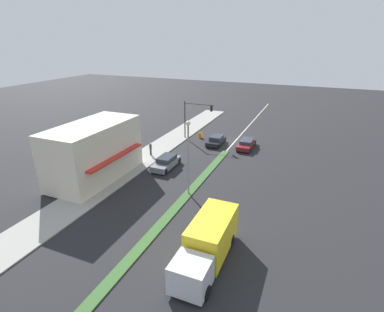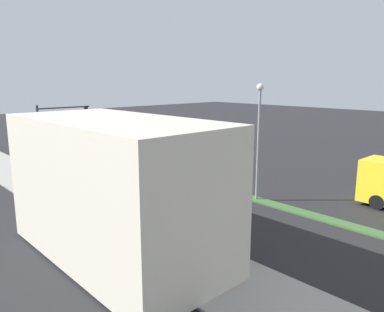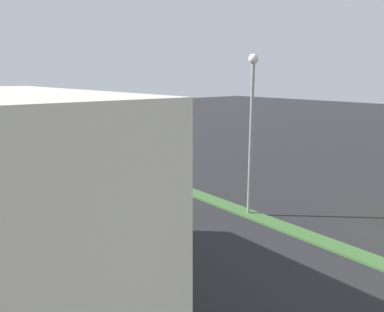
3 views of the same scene
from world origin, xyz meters
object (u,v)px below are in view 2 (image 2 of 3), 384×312
(sedan_maroon, at_px, (144,154))
(pedestrian, at_px, (77,188))
(street_lamp, at_px, (259,127))
(traffic_signal_main, at_px, (56,127))
(suv_grey, at_px, (149,190))
(sedan_dark, at_px, (106,160))
(warning_aframe_sign, at_px, (62,164))

(sedan_maroon, bearing_deg, pedestrian, 35.78)
(pedestrian, bearing_deg, street_lamp, 139.03)
(street_lamp, height_order, pedestrian, street_lamp)
(street_lamp, relative_size, sedan_maroon, 1.61)
(street_lamp, bearing_deg, traffic_signal_main, -69.10)
(street_lamp, bearing_deg, sedan_maroon, -98.16)
(street_lamp, relative_size, suv_grey, 1.64)
(street_lamp, bearing_deg, sedan_dark, -81.70)
(street_lamp, distance_m, sedan_dark, 15.80)
(warning_aframe_sign, distance_m, sedan_dark, 3.75)
(sedan_dark, bearing_deg, traffic_signal_main, -13.74)
(pedestrian, bearing_deg, sedan_dark, -130.48)
(traffic_signal_main, bearing_deg, suv_grey, 95.74)
(pedestrian, bearing_deg, traffic_signal_main, -106.54)
(sedan_maroon, bearing_deg, sedan_dark, 3.35)
(suv_grey, bearing_deg, street_lamp, 135.84)
(street_lamp, distance_m, sedan_maroon, 16.05)
(traffic_signal_main, xyz_separation_m, warning_aframe_sign, (-0.72, -0.99, -3.47))
(warning_aframe_sign, xyz_separation_m, suv_grey, (-0.40, 12.17, 0.25))
(traffic_signal_main, distance_m, pedestrian, 9.36)
(warning_aframe_sign, bearing_deg, pedestrian, 71.10)
(traffic_signal_main, height_order, sedan_maroon, traffic_signal_main)
(pedestrian, bearing_deg, warning_aframe_sign, -108.90)
(sedan_dark, bearing_deg, suv_grey, 74.69)
(pedestrian, xyz_separation_m, sedan_dark, (-6.46, -7.57, -0.39))
(sedan_maroon, xyz_separation_m, suv_grey, (7.20, 10.48, 0.09))
(warning_aframe_sign, relative_size, sedan_dark, 0.21)
(traffic_signal_main, height_order, warning_aframe_sign, traffic_signal_main)
(street_lamp, bearing_deg, warning_aframe_sign, -72.41)
(traffic_signal_main, bearing_deg, sedan_maroon, 175.18)
(traffic_signal_main, distance_m, street_lamp, 17.19)
(warning_aframe_sign, relative_size, suv_grey, 0.19)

